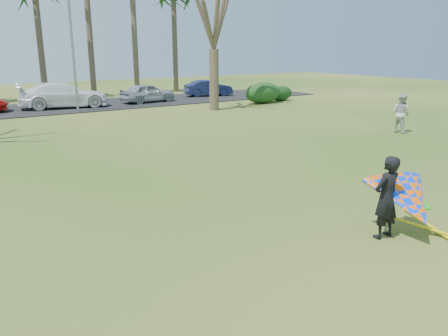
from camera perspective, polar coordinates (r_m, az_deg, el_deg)
ground at (r=10.02m, az=6.49°, el=-8.62°), size 100.00×100.00×0.00m
parking_strip at (r=32.72m, az=-23.35°, el=7.08°), size 46.00×7.00×0.06m
bare_tree_right at (r=29.72m, az=-1.37°, el=20.23°), size 6.27×6.27×9.21m
streetlight at (r=30.04m, az=-18.94°, el=15.38°), size 2.28×0.18×8.00m
hedge_near at (r=33.57m, az=5.11°, el=9.76°), size 3.18×1.44×1.59m
hedge_far at (r=35.39m, az=7.45°, el=9.64°), size 2.12×0.99×1.18m
car_3 at (r=32.51m, az=-20.20°, el=8.93°), size 6.23×3.27×1.72m
car_4 at (r=34.20m, az=-9.95°, el=9.66°), size 4.37×2.18×1.43m
car_5 at (r=38.26m, az=-2.04°, el=10.40°), size 4.31×2.32×1.35m
pedestrian_a at (r=23.34m, az=22.13°, el=6.64°), size 0.73×0.93×1.92m
kite_flyer at (r=10.34m, az=22.63°, el=-3.88°), size 2.13×2.39×2.02m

